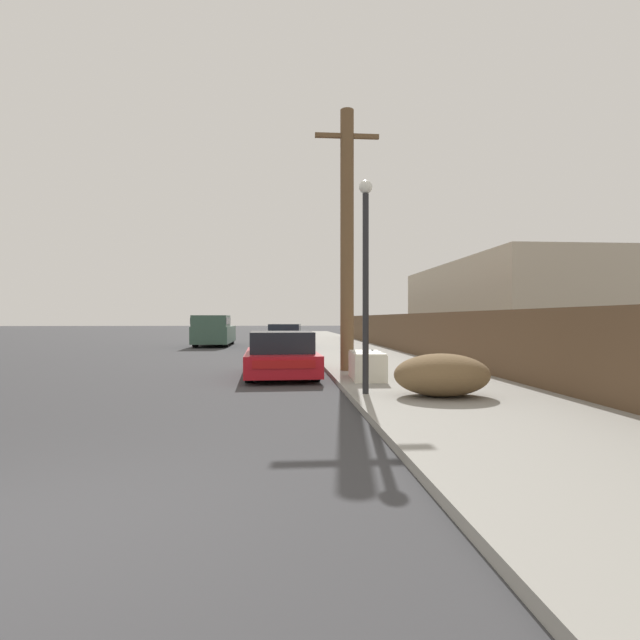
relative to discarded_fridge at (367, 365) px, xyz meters
name	(u,v)px	position (x,y,z in m)	size (l,w,h in m)	color
ground_plane	(14,540)	(-3.94, -8.13, -0.44)	(220.00, 220.00, 0.00)	#38383A
sidewalk_curb	(343,346)	(1.36, 15.37, -0.38)	(4.20, 63.00, 0.12)	gray
discarded_fridge	(367,365)	(0.00, 0.00, 0.00)	(0.81, 1.72, 0.67)	silver
parked_sports_car_red	(281,356)	(-2.05, 1.68, 0.11)	(2.01, 4.13, 1.22)	red
car_parked_mid	(285,337)	(-1.80, 13.74, 0.17)	(2.10, 4.64, 1.30)	#2D478C
pickup_truck	(214,331)	(-5.85, 17.03, 0.44)	(1.98, 5.34, 1.75)	#385647
utility_pole	(347,238)	(-0.20, 2.05, 3.39)	(1.80, 0.38, 7.29)	brown
street_lamp	(366,268)	(-0.43, -2.30, 2.10)	(0.26, 0.26, 4.11)	#232326
brush_pile	(442,375)	(0.93, -2.72, 0.07)	(1.80, 1.38, 0.79)	brown
wooden_fence	(404,333)	(3.31, 9.55, 0.50)	(0.08, 37.31, 1.66)	brown
building_right_house	(507,308)	(8.66, 11.06, 1.63)	(6.00, 13.58, 4.15)	beige
pedestrian	(347,331)	(1.21, 12.44, 0.52)	(0.34, 0.34, 1.65)	#282D42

